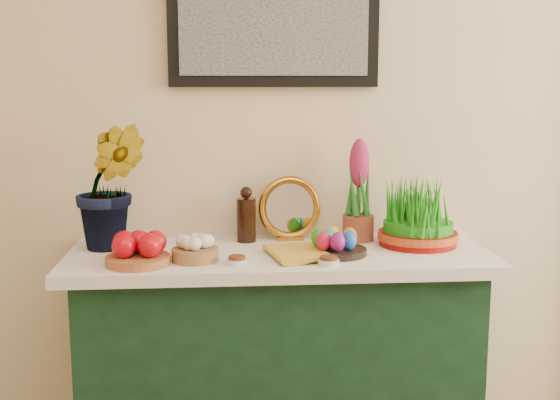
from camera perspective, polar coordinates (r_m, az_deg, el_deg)
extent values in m
cube|color=beige|center=(2.60, 8.71, 7.30)|extent=(4.00, 0.04, 2.70)
cube|color=black|center=(2.53, -0.50, 15.30)|extent=(0.74, 0.03, 0.54)
cube|color=#A5A5A5|center=(2.51, -0.47, 15.34)|extent=(0.66, 0.01, 0.46)
cube|color=#153A23|center=(2.51, -0.09, -14.50)|extent=(1.30, 0.45, 0.85)
cube|color=white|center=(2.36, -0.09, -4.59)|extent=(1.40, 0.55, 0.04)
imported|color=#237223|center=(2.40, -13.66, 2.71)|extent=(0.30, 0.27, 0.56)
cylinder|color=#9F522F|center=(2.22, -11.45, -4.82)|extent=(0.21, 0.21, 0.03)
cylinder|color=#9E6C3F|center=(2.24, -6.91, -4.42)|extent=(0.18, 0.18, 0.04)
cylinder|color=black|center=(2.48, -2.76, -1.64)|extent=(0.07, 0.07, 0.15)
sphere|color=black|center=(2.46, -2.77, 0.61)|extent=(0.04, 0.04, 0.04)
cube|color=#BA7A25|center=(2.51, 0.81, -3.10)|extent=(0.10, 0.05, 0.01)
torus|color=#BA7A25|center=(2.50, 0.79, -0.63)|extent=(0.23, 0.07, 0.23)
cylinder|color=silver|center=(2.50, 0.80, -0.65)|extent=(0.18, 0.04, 0.17)
imported|color=gold|center=(2.25, -0.71, -4.40)|extent=(0.20, 0.25, 0.03)
cylinder|color=silver|center=(2.18, -3.53, -5.02)|extent=(0.06, 0.06, 0.02)
cylinder|color=#592D14|center=(2.18, -3.53, -4.68)|extent=(0.05, 0.05, 0.01)
cylinder|color=silver|center=(2.18, 3.97, -5.05)|extent=(0.07, 0.07, 0.02)
cylinder|color=#592D14|center=(2.17, 3.97, -4.70)|extent=(0.05, 0.05, 0.01)
cylinder|color=black|center=(2.31, 4.48, -4.17)|extent=(0.27, 0.27, 0.02)
ellipsoid|color=red|center=(2.26, 3.58, -3.33)|extent=(0.05, 0.05, 0.06)
ellipsoid|color=blue|center=(2.28, 5.65, -3.28)|extent=(0.05, 0.05, 0.06)
ellipsoid|color=gold|center=(2.34, 4.34, -2.92)|extent=(0.05, 0.05, 0.06)
ellipsoid|color=#288F1A|center=(2.31, 3.15, -3.05)|extent=(0.05, 0.05, 0.06)
ellipsoid|color=orange|center=(2.33, 5.68, -3.00)|extent=(0.05, 0.05, 0.06)
ellipsoid|color=#84186B|center=(2.25, 4.70, -3.42)|extent=(0.05, 0.05, 0.06)
ellipsoid|color=#0DA399|center=(2.30, 3.99, -3.15)|extent=(0.05, 0.05, 0.06)
cylinder|color=brown|center=(2.51, 6.36, -2.25)|extent=(0.11, 0.11, 0.09)
ellipsoid|color=#B8245A|center=(2.48, 6.46, 3.01)|extent=(0.07, 0.07, 0.17)
cylinder|color=maroon|center=(2.48, 11.12, -3.06)|extent=(0.26, 0.26, 0.05)
cylinder|color=maroon|center=(2.47, 11.13, -2.84)|extent=(0.28, 0.28, 0.03)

